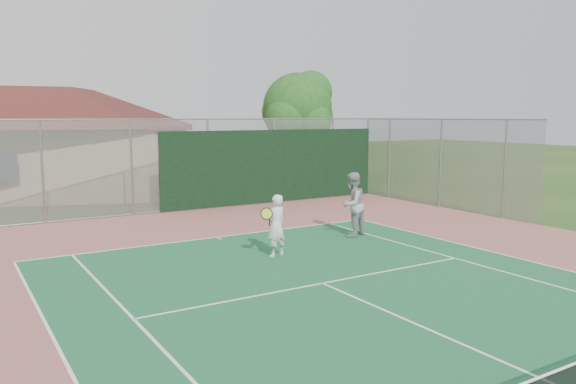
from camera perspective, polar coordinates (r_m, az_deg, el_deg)
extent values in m
cylinder|color=gray|center=(20.49, -23.67, 1.86)|extent=(0.08, 0.08, 3.50)
cylinder|color=gray|center=(21.11, -15.59, 2.37)|extent=(0.08, 0.08, 3.50)
cylinder|color=gray|center=(22.13, -8.11, 2.81)|extent=(0.08, 0.08, 3.50)
cylinder|color=gray|center=(23.48, -1.38, 3.17)|extent=(0.08, 0.08, 3.50)
cylinder|color=gray|center=(25.13, 4.55, 3.44)|extent=(0.08, 0.08, 3.50)
cylinder|color=gray|center=(26.35, 8.07, 3.59)|extent=(0.08, 0.08, 3.50)
cylinder|color=gray|center=(21.33, -13.17, 7.22)|extent=(20.00, 0.05, 0.05)
cylinder|color=gray|center=(21.62, -12.89, -1.96)|extent=(20.00, 0.05, 0.05)
cube|color=#999EA0|center=(21.41, -13.02, 2.53)|extent=(20.00, 0.02, 3.50)
cube|color=black|center=(23.46, -1.32, 2.67)|extent=(10.00, 0.04, 3.00)
cylinder|color=gray|center=(25.22, 10.25, 3.36)|extent=(0.08, 0.08, 3.50)
cylinder|color=gray|center=(23.08, 15.22, 2.82)|extent=(0.08, 0.08, 3.50)
cylinder|color=gray|center=(21.16, 21.15, 2.15)|extent=(0.08, 0.08, 3.50)
cube|color=#999EA0|center=(23.08, 15.22, 2.82)|extent=(0.02, 9.00, 3.50)
cube|color=tan|center=(28.74, -22.76, 2.98)|extent=(14.41, 12.01, 3.08)
cube|color=#5A2621|center=(28.67, -22.92, 6.14)|extent=(15.07, 12.67, 0.18)
pyramid|color=#5A2621|center=(28.70, -23.11, 9.72)|extent=(15.85, 13.21, 1.85)
cube|color=black|center=(25.17, -16.60, 1.61)|extent=(0.92, 0.06, 2.15)
cylinder|color=#392314|center=(29.56, 0.96, 3.76)|extent=(0.41, 0.41, 3.15)
sphere|color=#1E4E18|center=(29.50, 0.97, 8.57)|extent=(3.60, 3.60, 3.60)
sphere|color=#1E4E18|center=(30.33, 2.25, 7.69)|extent=(2.48, 2.48, 2.48)
sphere|color=#1E4E18|center=(28.63, -0.07, 7.47)|extent=(2.25, 2.25, 2.25)
sphere|color=#1E4E18|center=(28.77, 2.44, 7.24)|extent=(2.03, 2.03, 2.03)
sphere|color=#1E4E18|center=(30.08, -0.51, 8.12)|extent=(2.25, 2.25, 2.25)
sphere|color=#1E4E18|center=(29.70, 2.32, 10.08)|extent=(2.25, 2.25, 2.25)
imported|color=silver|center=(14.41, -1.20, -3.51)|extent=(0.66, 0.51, 1.61)
imported|color=#989B9D|center=(16.93, 6.53, -1.33)|extent=(1.14, 1.02, 1.93)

